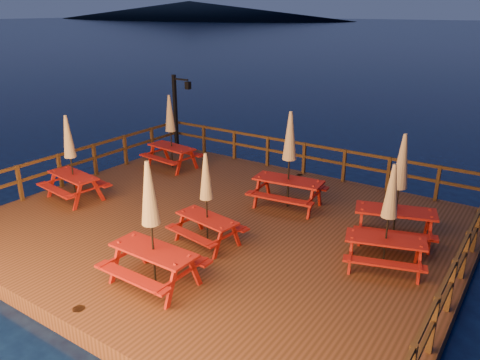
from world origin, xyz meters
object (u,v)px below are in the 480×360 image
at_px(picnic_table_0, 206,198).
at_px(picnic_table_2, 171,131).
at_px(lamp_post, 178,106).
at_px(picnic_table_1, 289,159).

bearing_deg(picnic_table_0, picnic_table_2, 148.51).
height_order(lamp_post, picnic_table_1, lamp_post).
bearing_deg(lamp_post, picnic_table_2, -56.38).
bearing_deg(picnic_table_2, picnic_table_1, -2.37).
bearing_deg(picnic_table_2, picnic_table_0, -33.49).
xyz_separation_m(picnic_table_0, picnic_table_2, (-4.61, 3.87, 0.17)).
xyz_separation_m(lamp_post, picnic_table_2, (1.18, -1.78, -0.44)).
bearing_deg(picnic_table_1, picnic_table_0, -106.67).
height_order(lamp_post, picnic_table_2, lamp_post).
relative_size(lamp_post, picnic_table_0, 1.31).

